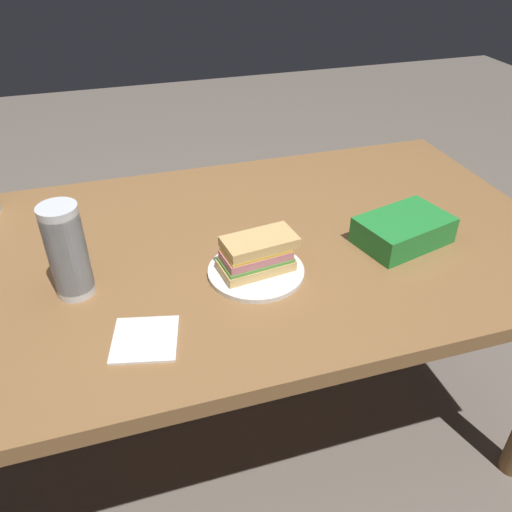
% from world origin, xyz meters
% --- Properties ---
extents(ground_plane, '(8.00, 8.00, 0.00)m').
position_xyz_m(ground_plane, '(0.00, 0.00, 0.00)').
color(ground_plane, '#70665B').
extents(dining_table, '(1.75, 0.95, 0.74)m').
position_xyz_m(dining_table, '(0.00, 0.00, 0.65)').
color(dining_table, olive).
rests_on(dining_table, ground_plane).
extents(paper_plate, '(0.23, 0.23, 0.01)m').
position_xyz_m(paper_plate, '(0.04, -0.14, 0.74)').
color(paper_plate, white).
rests_on(paper_plate, dining_table).
extents(sandwich, '(0.19, 0.12, 0.08)m').
position_xyz_m(sandwich, '(0.04, -0.13, 0.79)').
color(sandwich, '#DBB26B').
rests_on(sandwich, paper_plate).
extents(chip_bag, '(0.26, 0.20, 0.07)m').
position_xyz_m(chip_bag, '(0.44, -0.11, 0.77)').
color(chip_bag, '#268C38').
rests_on(chip_bag, dining_table).
extents(plastic_cup_stack, '(0.08, 0.08, 0.22)m').
position_xyz_m(plastic_cup_stack, '(-0.37, -0.09, 0.85)').
color(plastic_cup_stack, silver).
rests_on(plastic_cup_stack, dining_table).
extents(paper_napkin, '(0.16, 0.16, 0.01)m').
position_xyz_m(paper_napkin, '(-0.24, -0.29, 0.74)').
color(paper_napkin, white).
rests_on(paper_napkin, dining_table).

